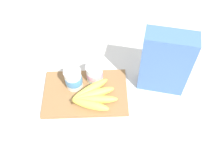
{
  "coord_description": "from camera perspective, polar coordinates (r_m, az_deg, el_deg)",
  "views": [
    {
      "loc": [
        0.09,
        -0.55,
        0.85
      ],
      "look_at": [
        0.11,
        0.0,
        0.06
      ],
      "focal_mm": 38.97,
      "sensor_mm": 36.0,
      "label": 1
    }
  ],
  "objects": [
    {
      "name": "yogurt_cup_back",
      "position": [
        1.0,
        -4.11,
        2.52
      ],
      "size": [
        0.07,
        0.07,
        0.08
      ],
      "color": "white",
      "rests_on": "cutting_board"
    },
    {
      "name": "spoon",
      "position": [
        1.08,
        -18.97,
        -1.03
      ],
      "size": [
        0.03,
        0.13,
        0.01
      ],
      "color": "silver",
      "rests_on": "ground_plane"
    },
    {
      "name": "cutting_board",
      "position": [
        1.01,
        -6.23,
        -2.07
      ],
      "size": [
        0.34,
        0.22,
        0.01
      ],
      "primitive_type": "cube",
      "color": "olive",
      "rests_on": "ground_plane"
    },
    {
      "name": "ground_plane",
      "position": [
        1.02,
        -6.19,
        -2.3
      ],
      "size": [
        2.4,
        2.4,
        0.0
      ],
      "primitive_type": "plane",
      "color": "silver"
    },
    {
      "name": "banana_bunch",
      "position": [
        0.97,
        -4.64,
        -3.01
      ],
      "size": [
        0.19,
        0.17,
        0.04
      ],
      "color": "#DDD04F",
      "rests_on": "cutting_board"
    },
    {
      "name": "cereal_box",
      "position": [
        0.95,
        12.39,
        4.8
      ],
      "size": [
        0.2,
        0.12,
        0.28
      ],
      "primitive_type": "cube",
      "rotation": [
        0.0,
        0.0,
        -0.24
      ],
      "color": "#4770B7",
      "rests_on": "ground_plane"
    },
    {
      "name": "yogurt_cup_front",
      "position": [
        0.99,
        -9.03,
        1.21
      ],
      "size": [
        0.07,
        0.07,
        0.09
      ],
      "color": "white",
      "rests_on": "cutting_board"
    }
  ]
}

